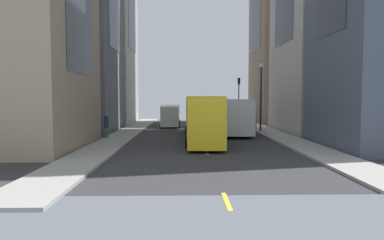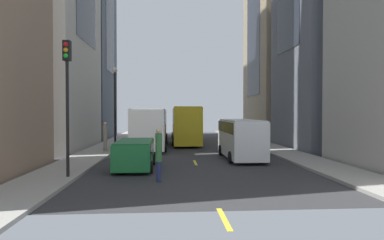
% 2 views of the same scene
% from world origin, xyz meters
% --- Properties ---
extents(ground_plane, '(40.57, 40.57, 0.00)m').
position_xyz_m(ground_plane, '(0.00, 0.00, 0.00)').
color(ground_plane, '#333335').
extents(sidewalk_west, '(2.56, 44.00, 0.15)m').
position_xyz_m(sidewalk_west, '(-7.00, 0.00, 0.07)').
color(sidewalk_west, '#9E9B93').
rests_on(sidewalk_west, ground).
extents(sidewalk_east, '(2.56, 44.00, 0.15)m').
position_xyz_m(sidewalk_east, '(7.00, 0.00, 0.07)').
color(sidewalk_east, '#9E9B93').
rests_on(sidewalk_east, ground).
extents(lane_stripe_0, '(0.16, 2.00, 0.01)m').
position_xyz_m(lane_stripe_0, '(0.00, -21.00, 0.01)').
color(lane_stripe_0, yellow).
rests_on(lane_stripe_0, ground).
extents(lane_stripe_1, '(0.16, 2.00, 0.01)m').
position_xyz_m(lane_stripe_1, '(0.00, -10.50, 0.01)').
color(lane_stripe_1, yellow).
rests_on(lane_stripe_1, ground).
extents(lane_stripe_2, '(0.16, 2.00, 0.01)m').
position_xyz_m(lane_stripe_2, '(0.00, 0.00, 0.01)').
color(lane_stripe_2, yellow).
rests_on(lane_stripe_2, ground).
extents(lane_stripe_3, '(0.16, 2.00, 0.01)m').
position_xyz_m(lane_stripe_3, '(0.00, 10.50, 0.01)').
color(lane_stripe_3, yellow).
rests_on(lane_stripe_3, ground).
extents(lane_stripe_4, '(0.16, 2.00, 0.01)m').
position_xyz_m(lane_stripe_4, '(0.00, 21.00, 0.01)').
color(lane_stripe_4, yellow).
rests_on(lane_stripe_4, ground).
extents(city_bus_white, '(2.81, 11.33, 3.35)m').
position_xyz_m(city_bus_white, '(-3.19, -1.46, 2.01)').
color(city_bus_white, silver).
rests_on(city_bus_white, ground).
extents(streetcar_yellow, '(2.70, 14.27, 3.59)m').
position_xyz_m(streetcar_yellow, '(0.03, 4.23, 2.13)').
color(streetcar_yellow, yellow).
rests_on(streetcar_yellow, ground).
extents(delivery_van_white, '(2.25, 6.20, 2.58)m').
position_xyz_m(delivery_van_white, '(3.11, -8.94, 1.52)').
color(delivery_van_white, white).
rests_on(delivery_van_white, ground).
extents(car_green_0, '(2.04, 4.14, 1.54)m').
position_xyz_m(car_green_0, '(-3.42, -12.49, 0.91)').
color(car_green_0, '#1E7238').
rests_on(car_green_0, ground).
extents(pedestrian_crossing_mid, '(0.29, 0.29, 2.35)m').
position_xyz_m(pedestrian_crossing_mid, '(-2.02, -15.82, 1.28)').
color(pedestrian_crossing_mid, navy).
rests_on(pedestrian_crossing_mid, ground).
extents(pedestrian_waiting_curb, '(0.36, 0.36, 2.01)m').
position_xyz_m(pedestrian_waiting_curb, '(7.97, 3.60, 1.21)').
color(pedestrian_waiting_curb, '#336B38').
rests_on(pedestrian_waiting_curb, ground).
extents(pedestrian_crossing_near, '(0.35, 0.35, 2.20)m').
position_xyz_m(pedestrian_crossing_near, '(-6.43, -5.12, 1.32)').
color(pedestrian_crossing_near, gray).
rests_on(pedestrian_crossing_near, ground).
extents(traffic_light_near_corner, '(0.32, 0.44, 6.10)m').
position_xyz_m(traffic_light_near_corner, '(-6.12, -15.16, 4.38)').
color(traffic_light_near_corner, black).
rests_on(traffic_light_near_corner, ground).
extents(streetlamp_near, '(0.44, 0.44, 6.77)m').
position_xyz_m(streetlamp_near, '(-6.22, -1.81, 4.32)').
color(streetlamp_near, black).
rests_on(streetlamp_near, ground).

